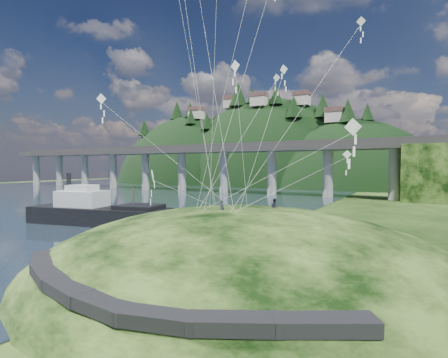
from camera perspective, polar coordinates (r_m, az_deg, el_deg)
The scene contains 10 objects.
ground at distance 30.52m, azimuth -12.50°, elevation -13.49°, with size 320.00×320.00×0.00m, color black.
water at distance 105.62m, azimuth -31.13°, elevation -2.58°, with size 240.00×240.00×0.00m, color #2A3C4D.
grass_hill at distance 28.29m, azimuth 3.26°, elevation -17.92°, with size 36.00×32.00×13.00m.
footpath at distance 18.25m, azimuth -15.60°, elevation -17.56°, with size 22.29×5.84×0.83m.
bridge at distance 102.86m, azimuth 2.66°, elevation 3.02°, with size 160.00×11.00×15.00m.
far_ridge at distance 158.09m, azimuth 5.57°, elevation -3.49°, with size 153.00×70.00×94.50m.
work_barge at distance 52.34m, azimuth -20.07°, elevation -4.99°, with size 21.14×9.41×7.16m.
wooden_dock at distance 35.06m, azimuth -12.33°, elevation -10.71°, with size 13.71×4.05×0.97m.
kite_flyers at distance 27.21m, azimuth 5.51°, elevation -3.19°, with size 3.64×4.17×1.55m.
kite_swarm at distance 26.74m, azimuth 3.75°, elevation 21.51°, with size 16.72×17.55×21.63m.
Camera 1 is at (19.63, -21.88, 8.23)m, focal length 28.00 mm.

